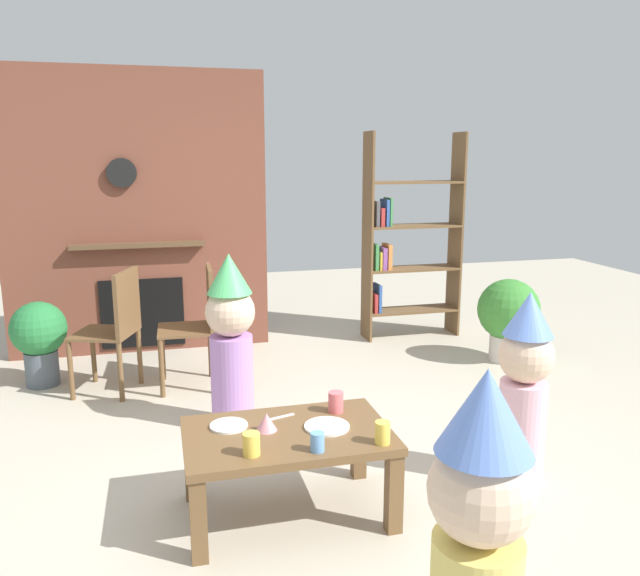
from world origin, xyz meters
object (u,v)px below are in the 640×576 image
(bookshelf, at_px, (405,244))
(paper_cup_near_right, at_px, (336,402))
(child_with_cone_hat, at_px, (478,542))
(dining_chair_left, at_px, (116,324))
(paper_cup_center, at_px, (251,444))
(dining_chair_middle, at_px, (198,319))
(paper_plate_rear, at_px, (229,426))
(paper_cup_near_left, at_px, (383,433))
(potted_plant_tall, at_px, (508,314))
(child_by_the_chairs, at_px, (231,337))
(child_in_pink, at_px, (524,383))
(paper_cup_far_left, at_px, (317,442))
(potted_plant_short, at_px, (39,336))
(birthday_cake_slice, at_px, (266,422))
(paper_plate_front, at_px, (327,426))
(coffee_table, at_px, (288,446))

(bookshelf, relative_size, paper_cup_near_right, 18.20)
(child_with_cone_hat, xyz_separation_m, dining_chair_left, (-1.18, 3.09, -0.08))
(paper_cup_center, xyz_separation_m, dining_chair_middle, (-0.09, 2.04, 0.04))
(bookshelf, height_order, paper_plate_rear, bookshelf)
(paper_cup_near_left, relative_size, potted_plant_tall, 0.15)
(child_by_the_chairs, height_order, potted_plant_tall, child_by_the_chairs)
(paper_cup_near_right, distance_m, dining_chair_middle, 1.78)
(child_in_pink, xyz_separation_m, dining_chair_middle, (-1.54, 1.84, -0.03))
(paper_plate_rear, distance_m, child_with_cone_hat, 1.47)
(paper_cup_near_right, relative_size, paper_cup_far_left, 1.22)
(paper_cup_near_right, bearing_deg, potted_plant_tall, 39.86)
(paper_plate_rear, bearing_deg, child_in_pink, -4.08)
(potted_plant_tall, bearing_deg, child_with_cone_hat, -122.48)
(paper_cup_far_left, bearing_deg, paper_cup_near_left, -0.09)
(bookshelf, distance_m, paper_cup_near_right, 2.92)
(paper_cup_near_right, distance_m, child_in_pink, 0.98)
(child_with_cone_hat, distance_m, potted_plant_short, 3.81)
(paper_cup_far_left, distance_m, child_in_pink, 1.19)
(birthday_cake_slice, bearing_deg, potted_plant_short, 122.37)
(potted_plant_tall, bearing_deg, paper_cup_near_left, -132.41)
(paper_plate_front, distance_m, dining_chair_left, 2.15)
(paper_cup_far_left, bearing_deg, dining_chair_middle, 100.27)
(paper_cup_near_left, distance_m, paper_plate_rear, 0.74)
(birthday_cake_slice, distance_m, dining_chair_middle, 1.82)
(bookshelf, relative_size, potted_plant_tall, 2.74)
(potted_plant_short, bearing_deg, paper_cup_center, -62.19)
(dining_chair_left, relative_size, dining_chair_middle, 1.00)
(potted_plant_short, bearing_deg, child_by_the_chairs, -39.93)
(paper_cup_near_right, bearing_deg, paper_cup_center, -143.48)
(bookshelf, xyz_separation_m, coffee_table, (-1.67, -2.70, -0.54))
(coffee_table, relative_size, dining_chair_left, 1.07)
(paper_cup_near_right, height_order, potted_plant_tall, potted_plant_tall)
(dining_chair_middle, height_order, potted_plant_tall, dining_chair_middle)
(birthday_cake_slice, bearing_deg, paper_plate_rear, 153.95)
(paper_plate_front, bearing_deg, bookshelf, 61.37)
(paper_plate_front, relative_size, dining_chair_middle, 0.24)
(coffee_table, bearing_deg, paper_cup_near_left, -30.13)
(bookshelf, relative_size, paper_plate_rear, 10.54)
(child_with_cone_hat, relative_size, dining_chair_left, 1.25)
(paper_plate_front, distance_m, child_in_pink, 1.06)
(paper_cup_near_left, distance_m, dining_chair_left, 2.44)
(potted_plant_tall, bearing_deg, child_by_the_chairs, -162.97)
(paper_cup_near_left, bearing_deg, child_in_pink, 15.56)
(paper_cup_center, xyz_separation_m, dining_chair_left, (-0.67, 2.05, 0.04))
(child_in_pink, height_order, potted_plant_short, child_in_pink)
(dining_chair_middle, bearing_deg, paper_cup_far_left, 102.03)
(paper_plate_front, bearing_deg, dining_chair_middle, 104.51)
(potted_plant_tall, bearing_deg, paper_cup_near_right, -140.14)
(bookshelf, distance_m, paper_plate_rear, 3.26)
(coffee_table, distance_m, birthday_cake_slice, 0.15)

